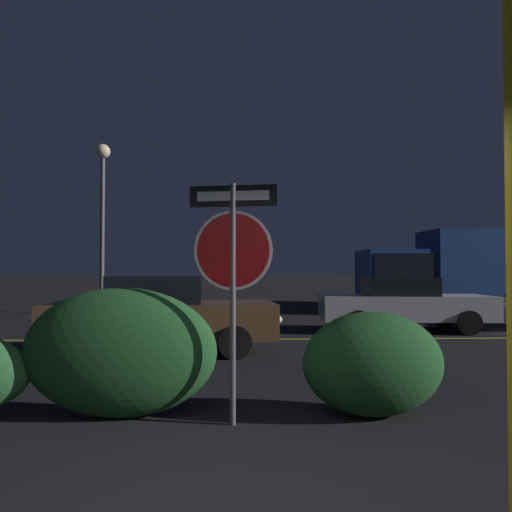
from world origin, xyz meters
TOP-DOWN VIEW (x-y plane):
  - road_center_stripe at (0.00, 8.37)m, footprint 41.76×0.12m
  - stop_sign at (0.04, 2.14)m, footprint 0.91×0.20m
  - hedge_bush_2 at (-1.17, 2.41)m, footprint 2.08×0.70m
  - hedge_bush_3 at (1.56, 2.39)m, footprint 1.53×0.94m
  - passing_car_2 at (-1.38, 6.55)m, footprint 4.45×2.08m
  - passing_car_3 at (4.35, 9.82)m, footprint 4.46×2.06m
  - delivery_truck at (7.79, 15.13)m, footprint 6.39×2.62m
  - street_lamp at (-4.90, 15.24)m, footprint 0.53×0.53m

SIDE VIEW (x-z plane):
  - road_center_stripe at x=0.00m, z-range 0.00..0.01m
  - hedge_bush_3 at x=1.56m, z-range 0.00..1.13m
  - hedge_bush_2 at x=-1.17m, z-range 0.00..1.40m
  - passing_car_3 at x=4.35m, z-range 0.01..1.39m
  - passing_car_2 at x=-1.38m, z-range 0.00..1.46m
  - delivery_truck at x=7.79m, z-range 0.08..3.11m
  - stop_sign at x=0.04m, z-range 0.52..3.01m
  - street_lamp at x=-4.90m, z-range 1.30..7.47m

